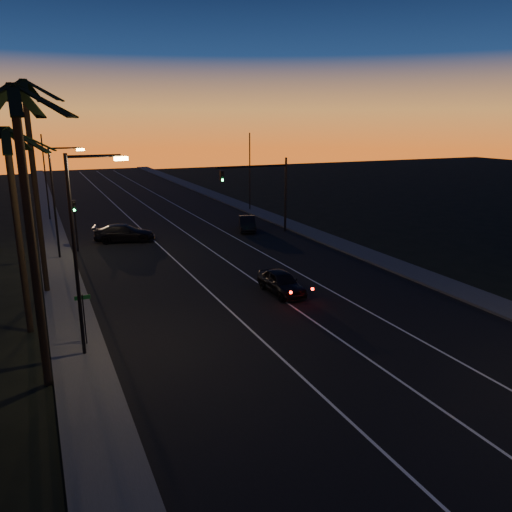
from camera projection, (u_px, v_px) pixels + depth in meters
name	position (u px, v px, depth m)	size (l,w,h in m)	color
road	(231.00, 270.00, 35.63)	(20.00, 170.00, 0.01)	black
sidewalk_left	(65.00, 289.00, 31.19)	(2.40, 170.00, 0.16)	#333431
sidewalk_right	(361.00, 252.00, 40.03)	(2.40, 170.00, 0.16)	#333431
lane_stripe_left	(191.00, 274.00, 34.44)	(0.12, 160.00, 0.01)	silver
lane_stripe_mid	(238.00, 269.00, 35.82)	(0.12, 160.00, 0.01)	silver
lane_stripe_right	(281.00, 263.00, 37.21)	(0.12, 160.00, 0.01)	silver
palm_near	(28.00, 211.00, 18.24)	(4.25, 4.16, 11.53)	black
palm_mid	(15.00, 209.00, 23.51)	(4.25, 4.16, 10.03)	black
palm_far	(33.00, 168.00, 28.83)	(4.25, 4.16, 12.53)	black
streetlight_left_near	(81.00, 241.00, 21.21)	(2.55, 0.26, 9.00)	black
streetlight_left_far	(58.00, 193.00, 37.14)	(2.55, 0.26, 8.50)	black
street_sign	(84.00, 314.00, 23.01)	(0.70, 0.06, 2.60)	black
signal_mast	(263.00, 183.00, 46.01)	(7.10, 0.41, 7.00)	black
signal_post	(75.00, 216.00, 39.93)	(0.28, 0.37, 4.20)	black
far_pole_left	(46.00, 178.00, 52.14)	(0.14, 0.14, 9.00)	black
far_pole_right	(250.00, 172.00, 58.18)	(0.14, 0.14, 9.00)	black
lead_car	(281.00, 282.00, 30.54)	(1.73, 4.67, 1.42)	black
right_car	(247.00, 223.00, 48.19)	(2.79, 4.46, 1.39)	black
cross_car	(124.00, 233.00, 43.76)	(5.60, 3.39, 1.52)	black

